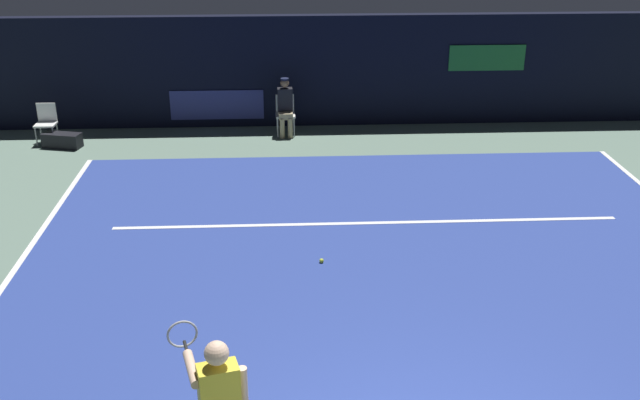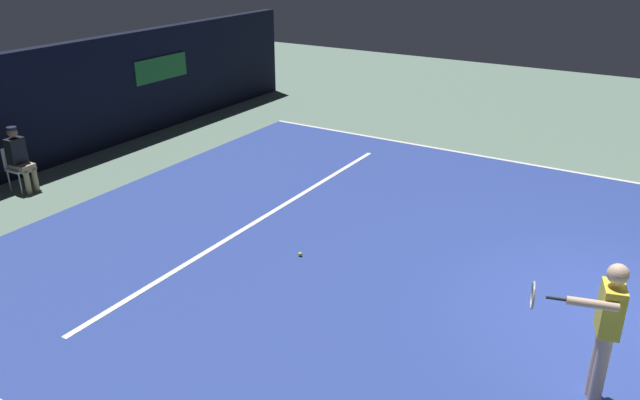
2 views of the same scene
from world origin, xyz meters
TOP-DOWN VIEW (x-y plane):
  - ground_plane at (0.00, 4.25)m, footprint 33.66×33.66m
  - court_surface at (0.00, 4.25)m, footprint 11.07×10.50m
  - line_sideline_left at (5.49, 4.25)m, footprint 0.10×10.50m
  - line_service at (0.00, 6.09)m, footprint 8.64×0.10m
  - back_wall at (-0.00, 11.88)m, footprint 16.98×0.33m
  - tennis_player at (-2.02, 0.10)m, footprint 0.80×0.92m
  - line_judge_on_chair at (-1.36, 11.05)m, footprint 0.46×0.54m
  - tennis_ball at (-0.86, 4.70)m, footprint 0.07×0.07m

SIDE VIEW (x-z plane):
  - ground_plane at x=0.00m, z-range 0.00..0.00m
  - court_surface at x=0.00m, z-range 0.00..0.01m
  - line_sideline_left at x=5.49m, z-range 0.01..0.02m
  - line_service at x=0.00m, z-range 0.01..0.02m
  - tennis_ball at x=-0.86m, z-range 0.01..0.08m
  - line_judge_on_chair at x=-1.36m, z-range 0.03..1.35m
  - tennis_player at x=-2.02m, z-range 0.12..1.85m
  - back_wall at x=0.00m, z-range 0.00..2.60m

